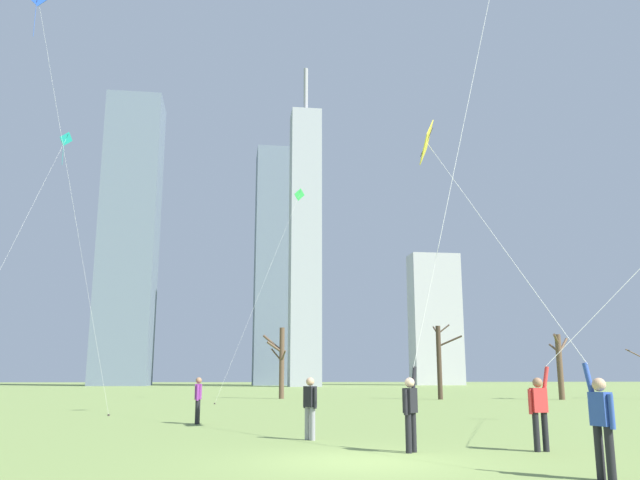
# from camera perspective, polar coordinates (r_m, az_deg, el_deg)

# --- Properties ---
(ground_plane) EXTENTS (400.00, 400.00, 0.00)m
(ground_plane) POSITION_cam_1_polar(r_m,az_deg,el_deg) (13.58, 3.69, -18.78)
(ground_plane) COLOR #7A934C
(kite_flyer_midfield_left_yellow) EXTENTS (0.75, 8.66, 9.29)m
(kite_flyer_midfield_left_yellow) POSITION_cam_1_polar(r_m,az_deg,el_deg) (13.63, 18.29, -6.18)
(kite_flyer_midfield_left_yellow) COLOR black
(kite_flyer_midfield_left_yellow) RESTS_ON ground
(kite_flyer_midfield_right_pink) EXTENTS (7.16, 5.32, 22.77)m
(kite_flyer_midfield_right_pink) POSITION_cam_1_polar(r_m,az_deg,el_deg) (15.98, 9.77, -5.10)
(kite_flyer_midfield_right_pink) COLOR black
(kite_flyer_midfield_right_pink) RESTS_ON ground
(bystander_watching_nearby) EXTENTS (0.24, 0.51, 1.62)m
(bystander_watching_nearby) POSITION_cam_1_polar(r_m,az_deg,el_deg) (24.22, -10.62, -13.42)
(bystander_watching_nearby) COLOR black
(bystander_watching_nearby) RESTS_ON ground
(bystander_strolling_midfield) EXTENTS (0.35, 0.45, 1.62)m
(bystander_strolling_midfield) POSITION_cam_1_polar(r_m,az_deg,el_deg) (17.88, -0.88, -14.23)
(bystander_strolling_midfield) COLOR gray
(bystander_strolling_midfield) RESTS_ON ground
(distant_kite_high_overhead_teal) EXTENTS (3.01, 7.80, 15.48)m
(distant_kite_high_overhead_teal) POSITION_cam_1_polar(r_m,az_deg,el_deg) (39.39, -22.24, 6.27)
(distant_kite_high_overhead_teal) COLOR teal
(distant_kite_high_overhead_teal) RESTS_ON ground
(distant_kite_drifting_left_blue) EXTENTS (5.05, 0.65, 19.79)m
(distant_kite_drifting_left_blue) POSITION_cam_1_polar(r_m,az_deg,el_deg) (34.55, -23.15, 17.06)
(distant_kite_drifting_left_blue) COLOR blue
(distant_kite_drifting_left_blue) RESTS_ON ground
(distant_kite_low_near_trees_green) EXTENTS (6.11, 5.42, 15.40)m
(distant_kite_low_near_trees_green) POSITION_cam_1_polar(r_m,az_deg,el_deg) (47.60, -2.44, 2.44)
(distant_kite_low_near_trees_green) COLOR green
(distant_kite_low_near_trees_green) RESTS_ON ground
(bare_tree_center) EXTENTS (2.08, 2.32, 4.75)m
(bare_tree_center) POSITION_cam_1_polar(r_m,az_deg,el_deg) (52.01, 20.24, -10.01)
(bare_tree_center) COLOR brown
(bare_tree_center) RESTS_ON ground
(bare_tree_far_right_edge) EXTENTS (1.85, 1.68, 5.54)m
(bare_tree_far_right_edge) POSITION_cam_1_polar(r_m,az_deg,el_deg) (50.26, 10.44, -10.29)
(bare_tree_far_right_edge) COLOR #423326
(bare_tree_far_right_edge) RESTS_ON ground
(bare_tree_left_of_center) EXTENTS (1.74, 1.80, 5.39)m
(bare_tree_left_of_center) POSITION_cam_1_polar(r_m,az_deg,el_deg) (51.07, -3.47, -10.46)
(bare_tree_left_of_center) COLOR brown
(bare_tree_left_of_center) RESTS_ON ground
(skyline_short_annex) EXTENTS (10.06, 5.49, 26.62)m
(skyline_short_annex) POSITION_cam_1_polar(r_m,az_deg,el_deg) (136.48, 10.05, -6.80)
(skyline_short_annex) COLOR #B2B2B7
(skyline_short_annex) RESTS_ON ground
(skyline_squat_block) EXTENTS (5.40, 5.13, 58.71)m
(skyline_squat_block) POSITION_cam_1_polar(r_m,az_deg,el_deg) (116.15, -1.32, -0.28)
(skyline_squat_block) COLOR #9EA3AD
(skyline_squat_block) RESTS_ON ground
(skyline_mid_tower_left) EXTENTS (10.67, 10.29, 57.31)m
(skyline_mid_tower_left) POSITION_cam_1_polar(r_m,az_deg,el_deg) (133.88, -16.35, 0.24)
(skyline_mid_tower_left) COLOR slate
(skyline_mid_tower_left) RESTS_ON ground
(skyline_tall_tower) EXTENTS (7.62, 9.10, 48.60)m
(skyline_tall_tower) POSITION_cam_1_polar(r_m,az_deg,el_deg) (134.68, -4.11, -2.17)
(skyline_tall_tower) COLOR slate
(skyline_tall_tower) RESTS_ON ground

